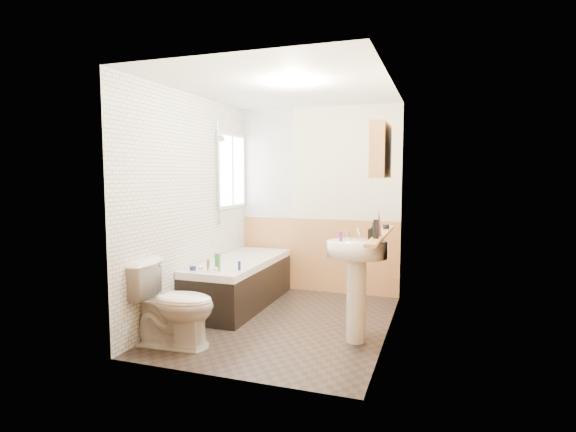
# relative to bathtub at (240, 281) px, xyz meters

# --- Properties ---
(floor) EXTENTS (2.80, 2.80, 0.00)m
(floor) POSITION_rel_bathtub_xyz_m (0.73, -0.46, -0.30)
(floor) COLOR #2B221E
(floor) RESTS_ON ground
(ceiling) EXTENTS (2.80, 2.80, 0.00)m
(ceiling) POSITION_rel_bathtub_xyz_m (0.73, -0.46, 2.20)
(ceiling) COLOR white
(ceiling) RESTS_ON ground
(wall_back) EXTENTS (2.20, 0.02, 2.50)m
(wall_back) POSITION_rel_bathtub_xyz_m (0.73, 0.95, 0.95)
(wall_back) COLOR beige
(wall_back) RESTS_ON ground
(wall_front) EXTENTS (2.20, 0.02, 2.50)m
(wall_front) POSITION_rel_bathtub_xyz_m (0.73, -1.87, 0.95)
(wall_front) COLOR beige
(wall_front) RESTS_ON ground
(wall_left) EXTENTS (0.02, 2.80, 2.50)m
(wall_left) POSITION_rel_bathtub_xyz_m (-0.38, -0.46, 0.95)
(wall_left) COLOR beige
(wall_left) RESTS_ON ground
(wall_right) EXTENTS (0.02, 2.80, 2.50)m
(wall_right) POSITION_rel_bathtub_xyz_m (1.84, -0.46, 0.95)
(wall_right) COLOR beige
(wall_right) RESTS_ON ground
(wainscot_right) EXTENTS (0.01, 2.80, 1.00)m
(wainscot_right) POSITION_rel_bathtub_xyz_m (1.82, -0.46, 0.20)
(wainscot_right) COLOR tan
(wainscot_right) RESTS_ON wall_right
(wainscot_front) EXTENTS (2.20, 0.01, 1.00)m
(wainscot_front) POSITION_rel_bathtub_xyz_m (0.73, -1.85, 0.20)
(wainscot_front) COLOR tan
(wainscot_front) RESTS_ON wall_front
(wainscot_back) EXTENTS (2.20, 0.01, 1.00)m
(wainscot_back) POSITION_rel_bathtub_xyz_m (0.73, 0.93, 0.20)
(wainscot_back) COLOR tan
(wainscot_back) RESTS_ON wall_back
(tile_cladding_left) EXTENTS (0.01, 2.80, 2.50)m
(tile_cladding_left) POSITION_rel_bathtub_xyz_m (-0.36, -0.46, 0.95)
(tile_cladding_left) COLOR white
(tile_cladding_left) RESTS_ON wall_left
(tile_return_back) EXTENTS (0.75, 0.01, 1.50)m
(tile_return_back) POSITION_rel_bathtub_xyz_m (0.01, 0.93, 1.45)
(tile_return_back) COLOR white
(tile_return_back) RESTS_ON wall_back
(window) EXTENTS (0.03, 0.79, 0.99)m
(window) POSITION_rel_bathtub_xyz_m (-0.33, 0.49, 1.35)
(window) COLOR white
(window) RESTS_ON wall_left
(bathtub) EXTENTS (0.70, 1.77, 0.71)m
(bathtub) POSITION_rel_bathtub_xyz_m (0.00, 0.00, 0.00)
(bathtub) COLOR black
(bathtub) RESTS_ON floor
(shower_riser) EXTENTS (0.11, 0.09, 1.29)m
(shower_riser) POSITION_rel_bathtub_xyz_m (-0.31, 0.08, 1.42)
(shower_riser) COLOR silver
(shower_riser) RESTS_ON wall_left
(toilet) EXTENTS (0.84, 0.52, 0.79)m
(toilet) POSITION_rel_bathtub_xyz_m (-0.03, -1.40, 0.10)
(toilet) COLOR white
(toilet) RESTS_ON floor
(sink) EXTENTS (0.57, 0.46, 1.10)m
(sink) POSITION_rel_bathtub_xyz_m (1.57, -0.75, 0.40)
(sink) COLOR white
(sink) RESTS_ON floor
(pine_shelf) EXTENTS (0.10, 1.46, 0.03)m
(pine_shelf) POSITION_rel_bathtub_xyz_m (1.77, -0.55, 0.72)
(pine_shelf) COLOR tan
(pine_shelf) RESTS_ON wall_right
(medicine_cabinet) EXTENTS (0.15, 0.58, 0.53)m
(medicine_cabinet) POSITION_rel_bathtub_xyz_m (1.74, -0.49, 1.54)
(medicine_cabinet) COLOR tan
(medicine_cabinet) RESTS_ON wall_right
(foam_can) EXTENTS (0.05, 0.05, 0.17)m
(foam_can) POSITION_rel_bathtub_xyz_m (1.77, -0.91, 0.82)
(foam_can) COLOR black
(foam_can) RESTS_ON pine_shelf
(green_bottle) EXTENTS (0.06, 0.06, 0.25)m
(green_bottle) POSITION_rel_bathtub_xyz_m (1.77, -0.72, 0.86)
(green_bottle) COLOR maroon
(green_bottle) RESTS_ON pine_shelf
(black_jar) EXTENTS (0.09, 0.09, 0.05)m
(black_jar) POSITION_rel_bathtub_xyz_m (1.77, -0.15, 0.76)
(black_jar) COLOR black
(black_jar) RESTS_ON pine_shelf
(soap_bottle) EXTENTS (0.09, 0.19, 0.09)m
(soap_bottle) POSITION_rel_bathtub_xyz_m (1.73, -0.79, 0.72)
(soap_bottle) COLOR black
(soap_bottle) RESTS_ON sink
(clear_bottle) EXTENTS (0.04, 0.04, 0.10)m
(clear_bottle) POSITION_rel_bathtub_xyz_m (1.42, -0.80, 0.73)
(clear_bottle) COLOR purple
(clear_bottle) RESTS_ON sink
(blue_gel) EXTENTS (0.05, 0.03, 0.19)m
(blue_gel) POSITION_rel_bathtub_xyz_m (0.06, -0.69, 0.37)
(blue_gel) COLOR #388447
(blue_gel) RESTS_ON bathtub
(cream_jar) EXTENTS (0.08, 0.08, 0.04)m
(cream_jar) POSITION_rel_bathtub_xyz_m (-0.21, -0.74, 0.29)
(cream_jar) COLOR navy
(cream_jar) RESTS_ON bathtub
(orange_bottle) EXTENTS (0.04, 0.04, 0.10)m
(orange_bottle) POSITION_rel_bathtub_xyz_m (0.27, -0.58, 0.32)
(orange_bottle) COLOR navy
(orange_bottle) RESTS_ON bathtub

